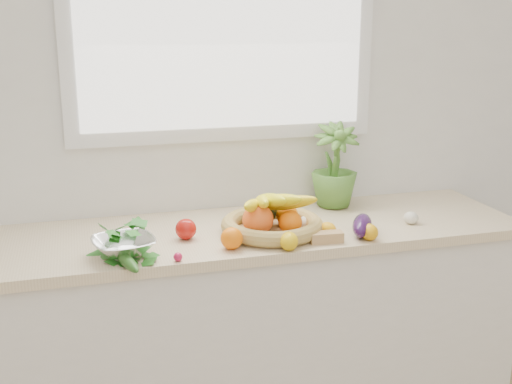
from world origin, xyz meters
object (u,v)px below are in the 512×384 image
object	(u,v)px
fruit_basket	(271,220)
cucumber	(126,261)
apple	(186,229)
potted_herb	(335,165)
colander_with_spinach	(123,241)
eggplant	(362,225)

from	to	relation	value
fruit_basket	cucumber	bearing A→B (deg)	-161.37
apple	potted_herb	world-z (taller)	potted_herb
cucumber	colander_with_spinach	size ratio (longest dim) A/B	0.89
eggplant	apple	bearing A→B (deg)	168.29
cucumber	potted_herb	bearing A→B (deg)	26.34
apple	fruit_basket	size ratio (longest dim) A/B	0.18
potted_herb	colander_with_spinach	xyz separation A→B (m)	(-0.94, -0.37, -0.13)
eggplant	fruit_basket	bearing A→B (deg)	161.15
potted_herb	colander_with_spinach	world-z (taller)	potted_herb
apple	potted_herb	xyz separation A→B (m)	(0.70, 0.25, 0.15)
apple	cucumber	bearing A→B (deg)	-138.01
eggplant	potted_herb	distance (m)	0.41
apple	colander_with_spinach	xyz separation A→B (m)	(-0.24, -0.12, 0.02)
apple	colander_with_spinach	distance (m)	0.27
cucumber	potted_herb	xyz separation A→B (m)	(0.94, 0.46, 0.17)
cucumber	potted_herb	distance (m)	1.06
fruit_basket	colander_with_spinach	size ratio (longest dim) A/B	1.78
eggplant	fruit_basket	size ratio (longest dim) A/B	0.43
potted_herb	fruit_basket	size ratio (longest dim) A/B	0.81
cucumber	colander_with_spinach	distance (m)	0.10
eggplant	fruit_basket	world-z (taller)	fruit_basket
eggplant	fruit_basket	distance (m)	0.35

